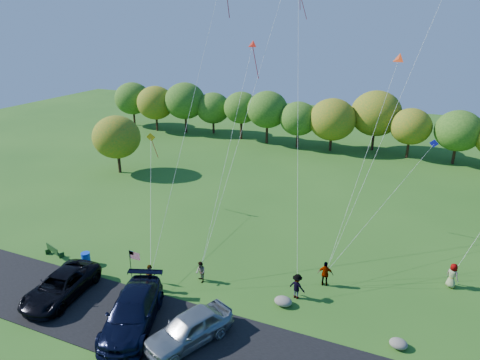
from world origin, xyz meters
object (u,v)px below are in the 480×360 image
object	(u,v)px
minivan_navy	(132,312)
flyer_d	(325,274)
minivan_silver	(189,329)
flyer_c	(297,286)
trash_barrel	(86,259)
flyer_e	(452,276)
park_bench	(53,251)
flyer_b	(201,272)
minivan_dark	(61,286)
flyer_a	(150,278)

from	to	relation	value
minivan_navy	flyer_d	bearing A→B (deg)	22.59
minivan_silver	flyer_c	world-z (taller)	minivan_silver
minivan_navy	trash_barrel	bearing A→B (deg)	130.16
minivan_navy	flyer_e	xyz separation A→B (m)	(17.72, 12.09, -0.13)
park_bench	flyer_b	bearing A→B (deg)	24.09
flyer_b	flyer_d	size ratio (longest dim) A/B	0.85
minivan_navy	flyer_b	bearing A→B (deg)	55.59
minivan_dark	flyer_d	bearing A→B (deg)	21.56
flyer_d	flyer_b	bearing A→B (deg)	12.59
minivan_navy	flyer_e	world-z (taller)	minivan_navy
flyer_a	park_bench	size ratio (longest dim) A/B	1.19
minivan_silver	flyer_a	distance (m)	5.99
minivan_navy	park_bench	xyz separation A→B (m)	(-10.73, 4.28, -0.53)
flyer_c	minivan_dark	bearing A→B (deg)	38.03
minivan_dark	trash_barrel	size ratio (longest dim) A/B	6.07
flyer_d	flyer_e	size ratio (longest dim) A/B	1.02
flyer_c	park_bench	xyz separation A→B (m)	(-18.99, -2.37, -0.39)
minivan_silver	flyer_a	bearing A→B (deg)	169.97
flyer_d	trash_barrel	world-z (taller)	flyer_d
minivan_dark	flyer_a	bearing A→B (deg)	24.83
minivan_navy	minivan_dark	bearing A→B (deg)	155.61
minivan_silver	trash_barrel	distance (m)	12.14
flyer_d	trash_barrel	xyz separation A→B (m)	(-17.20, -4.45, -0.43)
flyer_a	park_bench	world-z (taller)	flyer_a
minivan_silver	flyer_e	world-z (taller)	minivan_silver
minivan_dark	flyer_c	world-z (taller)	flyer_c
minivan_dark	flyer_b	distance (m)	9.29
minivan_navy	trash_barrel	xyz separation A→B (m)	(-7.54, 4.36, -0.54)
flyer_a	flyer_d	xyz separation A→B (m)	(10.77, 5.30, -0.05)
minivan_dark	trash_barrel	distance (m)	4.14
minivan_navy	flyer_e	distance (m)	21.45
flyer_d	trash_barrel	size ratio (longest dim) A/B	1.88
flyer_a	flyer_c	distance (m)	9.89
flyer_d	park_bench	world-z (taller)	flyer_d
flyer_a	minivan_silver	bearing A→B (deg)	-59.12
minivan_dark	flyer_a	xyz separation A→B (m)	(5.01, 3.02, 0.09)
minivan_dark	minivan_navy	bearing A→B (deg)	-10.82
trash_barrel	minivan_navy	bearing A→B (deg)	-30.04
minivan_dark	flyer_b	world-z (taller)	minivan_dark
minivan_dark	flyer_d	size ratio (longest dim) A/B	3.22
flyer_a	trash_barrel	xyz separation A→B (m)	(-6.42, 0.85, -0.49)
flyer_c	trash_barrel	distance (m)	15.97
flyer_e	minivan_navy	bearing A→B (deg)	74.32
minivan_navy	flyer_a	size ratio (longest dim) A/B	3.42
minivan_navy	flyer_a	distance (m)	3.69
flyer_a	flyer_d	bearing A→B (deg)	1.59
flyer_a	flyer_d	world-z (taller)	flyer_a
minivan_dark	flyer_c	distance (m)	15.65
park_bench	minivan_navy	bearing A→B (deg)	-4.64
minivan_navy	flyer_c	size ratio (longest dim) A/B	3.77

